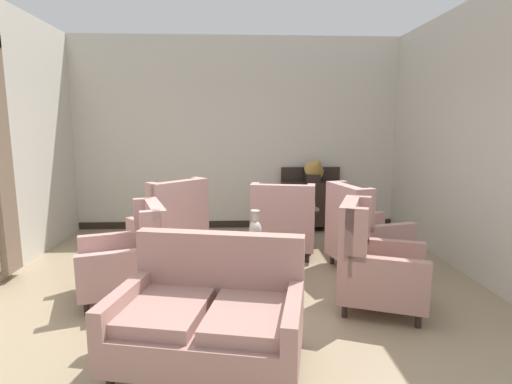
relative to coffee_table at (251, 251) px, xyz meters
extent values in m
plane|color=#9E896B|center=(-0.14, -0.48, -0.43)|extent=(9.08, 9.08, 0.00)
cube|color=beige|center=(-0.14, 2.77, 1.23)|extent=(5.82, 0.08, 3.30)
cube|color=beige|center=(2.69, 0.50, 1.23)|extent=(0.08, 4.54, 3.30)
cube|color=black|center=(-0.14, 2.71, -0.37)|extent=(5.66, 0.03, 0.12)
cube|color=#75604C|center=(-2.85, 0.38, 1.03)|extent=(0.10, 0.32, 2.72)
cylinder|color=black|center=(0.00, 0.00, 0.09)|extent=(0.81, 0.81, 0.03)
cylinder|color=black|center=(0.00, 0.00, -0.15)|extent=(0.10, 0.10, 0.45)
cube|color=black|center=(0.22, 0.01, -0.39)|extent=(0.28, 0.07, 0.07)
cube|color=black|center=(-0.12, 0.18, -0.39)|extent=(0.20, 0.27, 0.07)
cube|color=black|center=(-0.09, -0.20, -0.39)|extent=(0.17, 0.28, 0.07)
cylinder|color=beige|center=(0.04, -0.01, 0.12)|extent=(0.08, 0.08, 0.02)
ellipsoid|color=beige|center=(0.04, -0.01, 0.24)|extent=(0.14, 0.14, 0.21)
cylinder|color=beige|center=(0.04, -0.01, 0.40)|extent=(0.07, 0.07, 0.11)
torus|color=beige|center=(0.04, -0.01, 0.46)|extent=(0.11, 0.11, 0.02)
cube|color=tan|center=(-0.39, -1.56, -0.15)|extent=(1.54, 1.18, 0.27)
cube|color=tan|center=(-0.31, -1.18, 0.26)|extent=(1.38, 0.42, 0.55)
cube|color=tan|center=(-0.69, -1.54, 0.03)|extent=(0.69, 0.82, 0.10)
cube|color=tan|center=(-0.10, -1.66, 0.03)|extent=(0.69, 0.82, 0.10)
cube|color=tan|center=(-1.02, -1.48, 0.09)|extent=(0.28, 0.82, 0.21)
cube|color=tan|center=(0.23, -1.74, 0.09)|extent=(0.28, 0.82, 0.21)
cylinder|color=black|center=(-1.04, -1.81, -0.36)|extent=(0.06, 0.06, 0.14)
cylinder|color=black|center=(-0.89, -1.07, -0.36)|extent=(0.06, 0.06, 0.14)
cylinder|color=black|center=(0.27, -1.31, -0.36)|extent=(0.06, 0.06, 0.14)
cube|color=tan|center=(0.51, 1.17, -0.13)|extent=(0.99, 0.94, 0.31)
cube|color=tan|center=(0.44, 0.86, 0.32)|extent=(0.86, 0.31, 0.59)
cube|color=tan|center=(0.83, 0.87, 0.39)|extent=(0.14, 0.22, 0.45)
cube|color=tan|center=(0.09, 1.02, 0.39)|extent=(0.14, 0.22, 0.45)
cube|color=tan|center=(0.88, 1.15, 0.15)|extent=(0.24, 0.70, 0.24)
cube|color=tan|center=(0.15, 1.30, 0.15)|extent=(0.24, 0.70, 0.24)
cylinder|color=black|center=(0.91, 1.41, -0.36)|extent=(0.06, 0.06, 0.14)
cylinder|color=black|center=(0.23, 1.55, -0.36)|extent=(0.06, 0.06, 0.14)
cylinder|color=black|center=(0.78, 0.80, -0.36)|extent=(0.06, 0.06, 0.14)
cylinder|color=black|center=(0.10, 0.94, -0.36)|extent=(0.06, 0.06, 0.14)
cube|color=tan|center=(-1.39, -0.19, -0.14)|extent=(1.08, 1.05, 0.29)
cube|color=tan|center=(-1.04, -0.08, 0.28)|extent=(0.39, 0.83, 0.56)
cube|color=tan|center=(-1.24, 0.23, 0.35)|extent=(0.22, 0.16, 0.43)
cube|color=tan|center=(-1.02, -0.45, 0.35)|extent=(0.22, 0.16, 0.43)
cube|color=tan|center=(-1.55, 0.13, 0.09)|extent=(0.76, 0.34, 0.18)
cube|color=tan|center=(-1.32, -0.55, 0.09)|extent=(0.76, 0.34, 0.18)
cylinder|color=black|center=(-1.83, 0.01, -0.36)|extent=(0.06, 0.06, 0.14)
cylinder|color=black|center=(-1.62, -0.62, -0.36)|extent=(0.06, 0.06, 0.14)
cylinder|color=black|center=(-1.16, 0.23, -0.36)|extent=(0.06, 0.06, 0.14)
cylinder|color=black|center=(-0.95, -0.40, -0.36)|extent=(0.06, 0.06, 0.14)
cube|color=tan|center=(1.27, -0.64, -0.14)|extent=(1.02, 0.97, 0.29)
cube|color=tan|center=(0.95, -0.52, 0.33)|extent=(0.39, 0.73, 0.65)
cube|color=tan|center=(0.93, -0.85, 0.41)|extent=(0.22, 0.16, 0.50)
cube|color=tan|center=(1.15, -0.26, 0.41)|extent=(0.22, 0.16, 0.50)
cube|color=tan|center=(1.21, -0.95, 0.11)|extent=(0.71, 0.35, 0.20)
cube|color=tan|center=(1.43, -0.37, 0.11)|extent=(0.71, 0.35, 0.20)
cylinder|color=black|center=(1.48, -1.02, -0.36)|extent=(0.06, 0.06, 0.14)
cylinder|color=black|center=(1.68, -0.50, -0.36)|extent=(0.06, 0.06, 0.14)
cylinder|color=black|center=(0.86, -0.79, -0.36)|extent=(0.06, 0.06, 0.14)
cylinder|color=black|center=(1.06, -0.26, -0.36)|extent=(0.06, 0.06, 0.14)
cube|color=tan|center=(-1.10, 0.99, -0.15)|extent=(1.12, 1.12, 0.27)
cube|color=tan|center=(-0.87, 0.76, 0.34)|extent=(0.67, 0.65, 0.71)
cube|color=tan|center=(-0.68, 1.06, 0.42)|extent=(0.21, 0.21, 0.54)
cube|color=tan|center=(-1.18, 0.58, 0.42)|extent=(0.21, 0.21, 0.54)
cube|color=tan|center=(-0.88, 1.27, 0.08)|extent=(0.55, 0.57, 0.18)
cube|color=tan|center=(-1.38, 0.79, 0.08)|extent=(0.55, 0.57, 0.18)
cylinder|color=black|center=(-1.08, 1.44, -0.36)|extent=(0.06, 0.06, 0.14)
cylinder|color=black|center=(-1.54, 1.00, -0.36)|extent=(0.06, 0.06, 0.14)
cylinder|color=black|center=(-0.65, 0.98, -0.36)|extent=(0.06, 0.06, 0.14)
cylinder|color=black|center=(-1.11, 0.55, -0.36)|extent=(0.06, 0.06, 0.14)
cube|color=tan|center=(1.51, 0.52, -0.15)|extent=(1.01, 0.93, 0.28)
cube|color=tan|center=(1.16, 0.43, 0.33)|extent=(0.32, 0.76, 0.68)
cube|color=tan|center=(1.33, 0.14, 0.41)|extent=(0.22, 0.15, 0.52)
cube|color=tan|center=(1.17, 0.77, 0.41)|extent=(0.22, 0.15, 0.52)
cube|color=tan|center=(1.64, 0.22, 0.11)|extent=(0.75, 0.28, 0.23)
cube|color=tan|center=(1.48, 0.84, 0.11)|extent=(0.75, 0.28, 0.23)
cylinder|color=black|center=(1.92, 0.32, -0.36)|extent=(0.06, 0.06, 0.14)
cylinder|color=black|center=(1.77, 0.89, -0.36)|extent=(0.06, 0.06, 0.14)
cylinder|color=black|center=(1.24, 0.15, -0.36)|extent=(0.06, 0.06, 0.14)
cylinder|color=black|center=(1.10, 0.72, -0.36)|extent=(0.06, 0.06, 0.14)
cylinder|color=black|center=(0.72, 1.14, 0.22)|extent=(0.55, 0.55, 0.03)
cylinder|color=black|center=(0.72, 1.14, -0.11)|extent=(0.07, 0.07, 0.63)
cylinder|color=black|center=(0.72, 1.14, -0.41)|extent=(0.36, 0.36, 0.04)
cube|color=black|center=(1.14, 2.47, 0.05)|extent=(1.03, 0.37, 0.75)
cube|color=black|center=(1.14, 2.63, 0.54)|extent=(1.03, 0.04, 0.24)
cube|color=black|center=(0.67, 2.33, -0.38)|extent=(0.06, 0.06, 0.10)
cube|color=black|center=(1.60, 2.33, -0.38)|extent=(0.06, 0.06, 0.10)
cube|color=black|center=(0.67, 2.60, -0.38)|extent=(0.06, 0.06, 0.10)
cube|color=black|center=(1.60, 2.60, -0.38)|extent=(0.06, 0.06, 0.10)
cube|color=black|center=(1.14, 2.45, 0.49)|extent=(0.24, 0.24, 0.14)
cone|color=#B28942|center=(1.20, 2.37, 0.72)|extent=(0.42, 0.51, 0.47)
camera|label=1|loc=(-0.17, -4.40, 1.40)|focal=28.57mm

